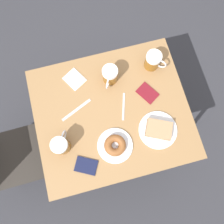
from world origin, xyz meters
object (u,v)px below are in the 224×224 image
Objects in this scene: knife at (76,110)px; passport_near_edge at (86,166)px; plate_with_donut at (115,145)px; beer_mug_left at (61,145)px; beer_mug_center at (153,61)px; fork at (124,107)px; passport_far_edge at (147,93)px; napkin_folded at (74,79)px; plate_with_cake at (158,130)px; beer_mug_right at (110,75)px.

passport_near_edge is (-0.34, 0.02, 0.00)m from knife.
beer_mug_left is at bearing 75.59° from plate_with_donut.
fork is at bearing 131.78° from beer_mug_center.
passport_near_edge is at bearing 125.18° from passport_far_edge.
plate_with_cake is at bearing -137.06° from napkin_folded.
knife is 1.30× the size of passport_far_edge.
plate_with_donut reaches higher than fork.
plate_with_donut is at bearing -163.24° from napkin_folded.
passport_far_edge is (-0.15, -0.20, -0.06)m from beer_mug_right.
napkin_folded is (0.47, 0.14, -0.02)m from plate_with_donut.
beer_mug_center is (0.36, -0.66, 0.00)m from beer_mug_left.
plate_with_donut is at bearing -70.23° from passport_near_edge.
plate_with_cake reaches higher than knife.
plate_with_donut is 0.39m from passport_far_edge.
beer_mug_left and beer_mug_center have the same top height.
napkin_folded is at bearing 76.03° from beer_mug_right.
passport_near_edge is at bearing 101.36° from plate_with_cake.
beer_mug_right is 0.30m from knife.
beer_mug_right reaches higher than napkin_folded.
knife is at bearing 119.83° from beer_mug_right.
plate_with_donut is 1.24× the size of fork.
passport_far_edge is at bearing -90.91° from knife.
plate_with_donut is at bearing 152.71° from fork.
beer_mug_left and beer_mug_right have the same top height.
beer_mug_left is at bearing 108.05° from passport_far_edge.
beer_mug_left is at bearing 132.21° from beer_mug_right.
beer_mug_center is 0.80× the size of passport_far_edge.
passport_near_edge is (-0.54, 0.05, 0.00)m from napkin_folded.
beer_mug_center is 0.28m from beer_mug_right.
beer_mug_center reaches higher than passport_far_edge.
plate_with_cake is at bearing 168.10° from beer_mug_center.
plate_with_donut is 1.05× the size of knife.
beer_mug_center is at bearing -11.90° from plate_with_cake.
beer_mug_right is 0.65× the size of knife.
beer_mug_center is 0.75m from passport_near_edge.
napkin_folded is at bearing -5.28° from passport_near_edge.
plate_with_donut is 1.62× the size of beer_mug_right.
beer_mug_center is at bearing -47.34° from passport_near_edge.
beer_mug_center is 0.34m from fork.
beer_mug_left is (0.05, 0.57, 0.04)m from plate_with_cake.
plate_with_donut is 0.49m from napkin_folded.
plate_with_cake is 0.24m from passport_far_edge.
passport_far_edge is at bearing -46.77° from plate_with_donut.
plate_with_donut reaches higher than passport_near_edge.
passport_near_edge is at bearing -144.12° from beer_mug_left.
beer_mug_right is at bearing 94.93° from beer_mug_center.
knife is at bearing 170.91° from napkin_folded.
fork is at bearing -27.29° from plate_with_donut.
passport_near_edge is (-0.29, 0.30, 0.00)m from fork.
napkin_folded is at bearing -21.42° from beer_mug_left.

